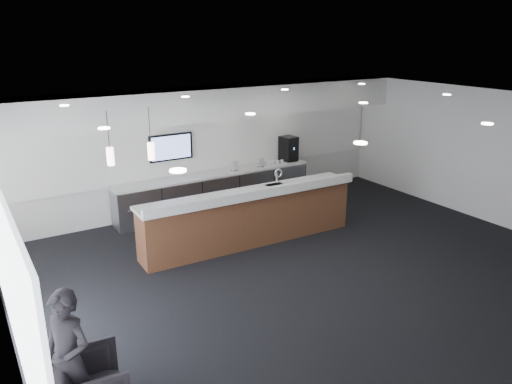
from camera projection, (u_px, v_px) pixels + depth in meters
ground at (305, 266)px, 9.37m from camera, size 10.00×10.00×0.00m
ceiling at (311, 106)px, 8.44m from camera, size 10.00×8.00×0.02m
back_wall at (208, 148)px, 12.14m from camera, size 10.00×0.02×3.00m
right_wall at (482, 155)px, 11.40m from camera, size 0.02×8.00×3.00m
soffit_bulkhead at (215, 102)px, 11.42m from camera, size 10.00×0.90×0.70m
alcove_panel at (209, 144)px, 12.09m from camera, size 9.80×0.06×1.40m
window_blinds_wall at (1, 252)px, 6.43m from camera, size 0.04×7.36×2.55m
back_credenza at (216, 191)px, 12.17m from camera, size 5.06×0.66×0.95m
wall_tv at (171, 147)px, 11.52m from camera, size 1.05×0.08×0.62m
pendant_left at (162, 157)px, 8.12m from camera, size 0.12×0.12×0.30m
pendant_right at (120, 163)px, 7.77m from camera, size 0.12×0.12×0.30m
ceiling_can_lights at (311, 108)px, 8.45m from camera, size 7.00×5.00×0.02m
service_counter at (250, 217)px, 10.24m from camera, size 4.71×0.91×1.49m
coffee_machine at (289, 149)px, 13.08m from camera, size 0.41×0.51×0.64m
info_sign_left at (235, 166)px, 12.15m from camera, size 0.18×0.05×0.24m
info_sign_right at (261, 163)px, 12.50m from camera, size 0.17×0.06×0.22m
lounge_guest at (69, 359)px, 5.41m from camera, size 0.67×0.72×1.64m
cup_0 at (282, 161)px, 12.90m from camera, size 0.09×0.09×0.09m
cup_1 at (278, 162)px, 12.83m from camera, size 0.13×0.13×0.09m
cup_2 at (273, 163)px, 12.76m from camera, size 0.11×0.11×0.09m
cup_3 at (268, 163)px, 12.69m from camera, size 0.12×0.12×0.09m
cup_4 at (264, 164)px, 12.62m from camera, size 0.13×0.13×0.09m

